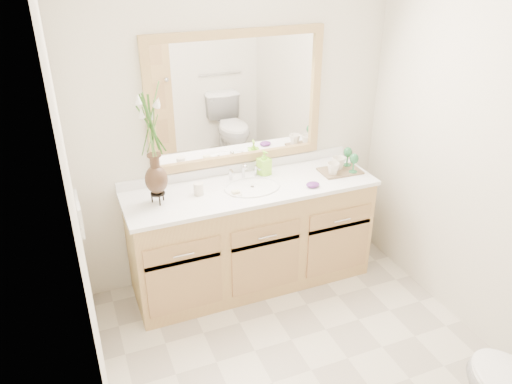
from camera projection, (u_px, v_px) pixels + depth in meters
name	position (u px, v px, depth m)	size (l,w,h in m)	color
floor	(311.00, 370.00, 3.15)	(2.60, 2.60, 0.00)	beige
wall_back	(237.00, 126.00, 3.67)	(2.40, 0.02, 2.40)	white
wall_left	(83.00, 251.00, 2.20)	(0.02, 2.60, 2.40)	white
wall_right	(498.00, 167.00, 3.00)	(0.02, 2.60, 2.40)	white
vanity	(252.00, 237.00, 3.80)	(1.80, 0.55, 0.80)	tan
counter	(251.00, 188.00, 3.61)	(1.84, 0.57, 0.03)	white
sink	(252.00, 194.00, 3.62)	(0.38, 0.34, 0.23)	white
mirror	(237.00, 99.00, 3.56)	(1.32, 0.04, 0.97)	white
switch_plate	(80.00, 215.00, 2.93)	(0.02, 0.12, 0.12)	white
flower_vase	(152.00, 133.00, 3.16)	(0.18, 0.18, 0.73)	black
tumbler	(199.00, 189.00, 3.47)	(0.07, 0.07, 0.09)	silver
soap_dish	(236.00, 193.00, 3.49)	(0.09, 0.09, 0.03)	silver
soap_bottle	(264.00, 164.00, 3.75)	(0.08, 0.08, 0.17)	#97EC37
purple_dish	(313.00, 185.00, 3.59)	(0.10, 0.08, 0.04)	#5B2570
tray	(340.00, 171.00, 3.83)	(0.31, 0.21, 0.02)	brown
mug_left	(333.00, 168.00, 3.74)	(0.10, 0.09, 0.10)	silver
mug_right	(338.00, 163.00, 3.82)	(0.10, 0.10, 0.10)	silver
goblet_front	(354.00, 160.00, 3.75)	(0.07, 0.07, 0.15)	#236938
goblet_back	(348.00, 153.00, 3.86)	(0.07, 0.07, 0.15)	#236938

